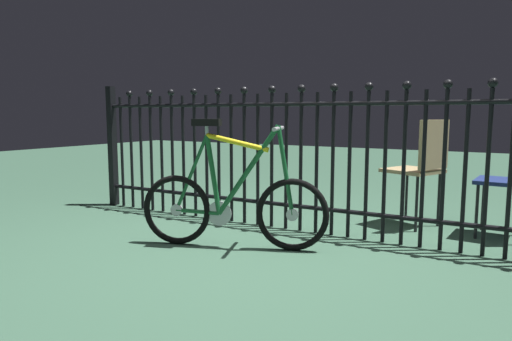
# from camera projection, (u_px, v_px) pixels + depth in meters

# --- Properties ---
(ground_plane) EXTENTS (20.00, 20.00, 0.00)m
(ground_plane) POSITION_uv_depth(u_px,v_px,m) (253.00, 255.00, 3.12)
(ground_plane) COLOR #395D48
(iron_fence) EXTENTS (4.39, 0.07, 1.24)m
(iron_fence) POSITION_uv_depth(u_px,v_px,m) (292.00, 154.00, 3.74)
(iron_fence) COLOR black
(iron_fence) RESTS_ON ground
(bicycle) EXTENTS (1.31, 0.54, 0.92)m
(bicycle) POSITION_uv_depth(u_px,v_px,m) (233.00, 203.00, 3.27)
(bicycle) COLOR black
(bicycle) RESTS_ON ground
(chair_tan) EXTENTS (0.52, 0.52, 0.91)m
(chair_tan) POSITION_uv_depth(u_px,v_px,m) (422.00, 162.00, 3.82)
(chair_tan) COLOR black
(chair_tan) RESTS_ON ground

